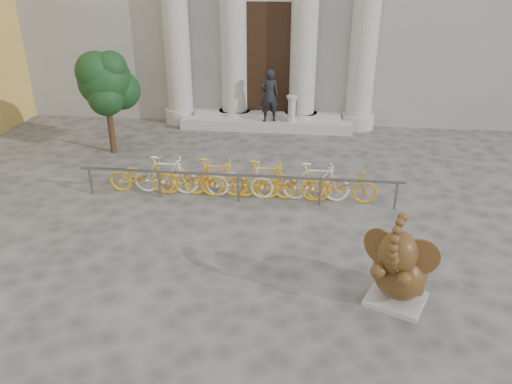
# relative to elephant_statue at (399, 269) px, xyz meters

# --- Properties ---
(ground) EXTENTS (80.00, 80.00, 0.00)m
(ground) POSITION_rel_elephant_statue_xyz_m (-3.20, 0.29, -0.69)
(ground) COLOR #474442
(ground) RESTS_ON ground
(entrance_steps) EXTENTS (6.00, 1.20, 0.36)m
(entrance_steps) POSITION_rel_elephant_statue_xyz_m (-3.20, 9.69, -0.51)
(entrance_steps) COLOR #A8A59E
(entrance_steps) RESTS_ON ground
(elephant_statue) EXTENTS (1.29, 1.50, 1.89)m
(elephant_statue) POSITION_rel_elephant_statue_xyz_m (0.00, 0.00, 0.00)
(elephant_statue) COLOR #A8A59E
(elephant_statue) RESTS_ON ground
(bike_rack) EXTENTS (8.00, 0.53, 1.00)m
(bike_rack) POSITION_rel_elephant_statue_xyz_m (-3.32, 3.94, -0.19)
(bike_rack) COLOR slate
(bike_rack) RESTS_ON ground
(tree) EXTENTS (1.80, 1.64, 3.12)m
(tree) POSITION_rel_elephant_statue_xyz_m (-7.66, 6.67, 1.48)
(tree) COLOR #332114
(tree) RESTS_ON ground
(pedestrian) EXTENTS (0.75, 0.59, 1.80)m
(pedestrian) POSITION_rel_elephant_statue_xyz_m (-3.08, 9.34, 0.57)
(pedestrian) COLOR black
(pedestrian) RESTS_ON entrance_steps
(balustrade_post) EXTENTS (0.37, 0.37, 0.90)m
(balustrade_post) POSITION_rel_elephant_statue_xyz_m (-2.31, 9.39, 0.09)
(balustrade_post) COLOR #A8A59E
(balustrade_post) RESTS_ON entrance_steps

